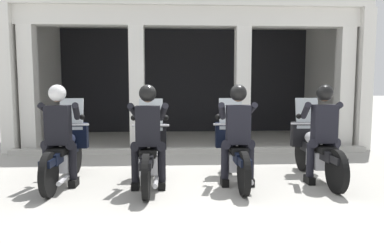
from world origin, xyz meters
The scene contains 11 objects.
ground_plane centered at (0.00, 3.00, 0.00)m, with size 80.00×80.00×0.00m, color #A8A59E.
station_building centered at (0.10, 4.87, 2.19)m, with size 8.71×4.09×3.55m.
kerb_strip centered at (0.10, 2.33, 0.06)m, with size 8.21×0.24×0.12m, color #B7B5AD.
motorcycle_far_left centered at (-2.07, -0.07, 0.50)m, with size 0.62×2.04×1.35m.
police_officer_far_left centered at (-2.07, -0.35, 0.94)m, with size 0.63×0.61×1.58m.
motorcycle_center_left centered at (-0.69, -0.26, 0.50)m, with size 0.62×2.04×1.35m.
police_officer_center_left centered at (-0.69, -0.55, 0.94)m, with size 0.63×0.61×1.58m.
motorcycle_center_right centered at (0.69, -0.15, 0.50)m, with size 0.62×2.04×1.35m.
police_officer_center_right centered at (0.69, -0.43, 0.94)m, with size 0.63×0.61×1.58m.
motorcycle_far_right centered at (2.07, -0.10, 0.50)m, with size 0.62×2.04×1.35m.
police_officer_far_right centered at (2.07, -0.38, 0.94)m, with size 0.63×0.61×1.58m.
Camera 1 is at (-0.32, -6.05, 1.59)m, focal length 34.40 mm.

